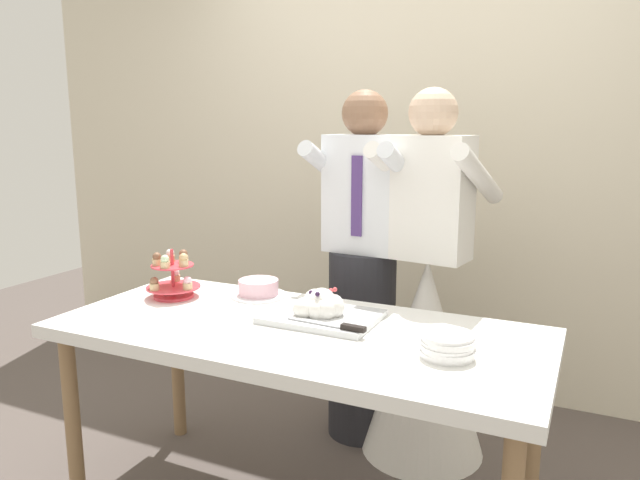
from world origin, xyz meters
TOP-DOWN VIEW (x-y plane):
  - rear_wall at (0.00, 1.47)m, footprint 5.20×0.10m
  - dessert_table at (0.00, 0.00)m, footprint 1.80×0.80m
  - cupcake_stand at (-0.65, 0.12)m, footprint 0.23×0.23m
  - main_cake_tray at (0.05, 0.11)m, footprint 0.44×0.31m
  - plate_stack at (0.57, -0.05)m, footprint 0.18×0.18m
  - round_cake at (-0.33, 0.28)m, footprint 0.24×0.24m
  - person_groom at (-0.02, 0.72)m, footprint 0.49×0.52m
  - person_bride at (0.31, 0.68)m, footprint 0.56×0.56m

SIDE VIEW (x-z plane):
  - person_bride at x=0.31m, z-range -0.25..1.41m
  - dessert_table at x=0.00m, z-range 0.31..1.09m
  - person_groom at x=-0.02m, z-range -0.08..1.58m
  - round_cake at x=-0.33m, z-range 0.77..0.85m
  - plate_stack at x=0.57m, z-range 0.77..0.85m
  - main_cake_tray at x=0.05m, z-range 0.75..0.88m
  - cupcake_stand at x=-0.65m, z-range 0.76..0.97m
  - rear_wall at x=0.00m, z-range 0.00..2.90m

